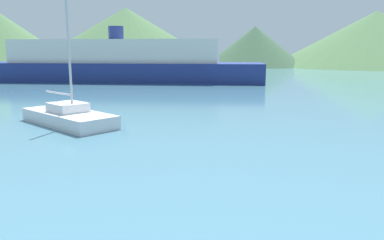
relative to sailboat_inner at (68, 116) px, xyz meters
name	(u,v)px	position (x,y,z in m)	size (l,w,h in m)	color
sailboat_inner	(68,116)	(0.00, 0.00, 0.00)	(6.16, 5.33, 6.76)	silver
ferry_distant	(117,63)	(-6.19, 27.08, 1.78)	(35.76, 7.70, 6.66)	navy
hill_central	(126,37)	(-18.49, 72.39, 6.50)	(47.53, 47.53, 13.87)	#476B42
hill_east	(255,46)	(12.53, 73.79, 4.25)	(24.07, 24.07, 9.38)	#38563D
hill_far_east	(375,39)	(40.84, 77.35, 6.04)	(48.24, 48.24, 12.95)	#476B42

